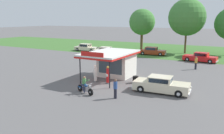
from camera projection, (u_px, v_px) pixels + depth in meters
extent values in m
plane|color=#5B5959|center=(99.00, 85.00, 23.89)|extent=(300.00, 300.00, 0.00)
cube|color=#3D6B2D|center=(173.00, 50.00, 49.64)|extent=(120.00, 24.00, 0.01)
cube|color=silver|center=(117.00, 64.00, 27.44)|extent=(3.70, 3.24, 2.88)
cube|color=#384C56|center=(110.00, 66.00, 26.06)|extent=(2.96, 0.05, 1.84)
cube|color=silver|center=(110.00, 53.00, 25.69)|extent=(4.40, 7.10, 0.16)
cube|color=red|center=(110.00, 54.00, 25.72)|extent=(4.40, 7.10, 0.18)
cube|color=red|center=(92.00, 54.00, 22.60)|extent=(2.59, 0.08, 0.44)
cylinder|color=black|center=(110.00, 74.00, 22.47)|extent=(0.12, 0.12, 2.88)
cylinder|color=black|center=(80.00, 70.00, 24.11)|extent=(0.12, 0.12, 2.88)
cube|color=slate|center=(95.00, 81.00, 25.12)|extent=(0.44, 0.44, 0.10)
cylinder|color=silver|center=(95.00, 74.00, 24.96)|extent=(0.34, 0.34, 1.46)
cube|color=white|center=(94.00, 74.00, 24.79)|extent=(0.22, 0.02, 0.28)
sphere|color=white|center=(95.00, 66.00, 24.78)|extent=(0.26, 0.26, 0.26)
cube|color=slate|center=(108.00, 83.00, 24.39)|extent=(0.44, 0.44, 0.10)
cylinder|color=red|center=(108.00, 76.00, 24.23)|extent=(0.34, 0.34, 1.49)
cube|color=white|center=(107.00, 75.00, 24.06)|extent=(0.22, 0.02, 0.28)
sphere|color=#EACC4C|center=(108.00, 67.00, 24.05)|extent=(0.26, 0.26, 0.26)
cylinder|color=black|center=(91.00, 92.00, 20.52)|extent=(0.64, 0.31, 0.64)
cylinder|color=silver|center=(91.00, 92.00, 20.52)|extent=(0.19, 0.17, 0.16)
cylinder|color=black|center=(80.00, 88.00, 21.71)|extent=(0.64, 0.31, 0.64)
cylinder|color=silver|center=(80.00, 88.00, 21.71)|extent=(0.19, 0.17, 0.16)
ellipsoid|color=#1E4C8C|center=(86.00, 85.00, 20.95)|extent=(0.61, 0.41, 0.24)
cube|color=#59595E|center=(85.00, 89.00, 21.06)|extent=(0.49, 0.37, 0.36)
cube|color=black|center=(83.00, 85.00, 21.22)|extent=(0.54, 0.40, 0.10)
cylinder|color=silver|center=(90.00, 89.00, 20.54)|extent=(0.37, 0.19, 0.71)
cylinder|color=silver|center=(89.00, 84.00, 20.55)|extent=(0.27, 0.67, 0.04)
sphere|color=silver|center=(90.00, 86.00, 20.51)|extent=(0.16, 0.16, 0.16)
cube|color=#1E4C8C|center=(80.00, 87.00, 21.65)|extent=(0.47, 0.32, 0.12)
cylinder|color=silver|center=(84.00, 89.00, 21.47)|extent=(0.69, 0.31, 0.18)
cube|color=#2D3351|center=(84.00, 85.00, 21.16)|extent=(0.49, 0.45, 0.14)
cylinder|color=#2D3351|center=(87.00, 89.00, 21.20)|extent=(0.19, 0.26, 0.56)
cylinder|color=#2D3351|center=(84.00, 90.00, 20.99)|extent=(0.19, 0.26, 0.56)
cylinder|color=#4C8C4C|center=(84.00, 81.00, 21.06)|extent=(0.49, 0.44, 0.60)
sphere|color=#9E704C|center=(84.00, 77.00, 20.94)|extent=(0.22, 0.22, 0.22)
cylinder|color=#4C8C4C|center=(87.00, 81.00, 21.00)|extent=(0.54, 0.26, 0.31)
cylinder|color=#4C8C4C|center=(84.00, 81.00, 20.74)|extent=(0.54, 0.26, 0.31)
cube|color=beige|center=(161.00, 86.00, 21.41)|extent=(5.10, 2.26, 0.80)
cube|color=beige|center=(160.00, 79.00, 21.33)|extent=(2.17, 1.82, 0.51)
cube|color=#283847|center=(172.00, 80.00, 20.92)|extent=(0.15, 1.48, 0.41)
cube|color=#283847|center=(162.00, 77.00, 22.06)|extent=(1.74, 0.16, 0.39)
cube|color=#283847|center=(158.00, 81.00, 20.59)|extent=(1.74, 0.16, 0.39)
cube|color=silver|center=(190.00, 93.00, 20.44)|extent=(0.25, 1.81, 0.18)
cube|color=silver|center=(135.00, 86.00, 22.49)|extent=(0.25, 1.81, 0.18)
sphere|color=white|center=(191.00, 87.00, 20.92)|extent=(0.18, 0.18, 0.18)
sphere|color=white|center=(189.00, 91.00, 19.83)|extent=(0.18, 0.18, 0.18)
cylinder|color=black|center=(182.00, 88.00, 21.57)|extent=(0.67, 0.25, 0.66)
cylinder|color=silver|center=(182.00, 88.00, 21.57)|extent=(0.31, 0.24, 0.30)
cylinder|color=black|center=(178.00, 94.00, 19.98)|extent=(0.67, 0.25, 0.66)
cylinder|color=silver|center=(178.00, 94.00, 19.98)|extent=(0.31, 0.24, 0.30)
cylinder|color=black|center=(146.00, 84.00, 22.94)|extent=(0.67, 0.25, 0.66)
cylinder|color=silver|center=(146.00, 84.00, 22.94)|extent=(0.31, 0.24, 0.30)
cylinder|color=black|center=(141.00, 89.00, 21.36)|extent=(0.67, 0.25, 0.66)
cylinder|color=silver|center=(141.00, 89.00, 21.36)|extent=(0.31, 0.24, 0.30)
cube|color=#993819|center=(152.00, 52.00, 43.60)|extent=(5.02, 2.50, 0.72)
cube|color=#993819|center=(151.00, 49.00, 43.55)|extent=(2.36, 1.94, 0.56)
cube|color=#283847|center=(157.00, 49.00, 43.16)|extent=(0.22, 1.49, 0.44)
cube|color=#283847|center=(152.00, 48.00, 44.30)|extent=(1.83, 0.26, 0.42)
cube|color=#283847|center=(150.00, 49.00, 42.79)|extent=(1.83, 0.26, 0.42)
cube|color=silver|center=(166.00, 54.00, 42.77)|extent=(0.34, 1.82, 0.18)
cube|color=silver|center=(140.00, 53.00, 44.53)|extent=(0.34, 1.82, 0.18)
sphere|color=white|center=(166.00, 52.00, 43.26)|extent=(0.18, 0.18, 0.18)
sphere|color=white|center=(165.00, 53.00, 42.15)|extent=(0.18, 0.18, 0.18)
cylinder|color=black|center=(162.00, 53.00, 43.87)|extent=(0.68, 0.28, 0.66)
cylinder|color=silver|center=(162.00, 53.00, 43.87)|extent=(0.32, 0.26, 0.30)
cylinder|color=black|center=(160.00, 54.00, 42.23)|extent=(0.68, 0.28, 0.66)
cylinder|color=silver|center=(160.00, 54.00, 42.23)|extent=(0.32, 0.26, 0.30)
cylinder|color=black|center=(145.00, 52.00, 45.05)|extent=(0.68, 0.28, 0.66)
cylinder|color=silver|center=(145.00, 52.00, 45.05)|extent=(0.32, 0.26, 0.30)
cylinder|color=black|center=(143.00, 53.00, 43.41)|extent=(0.68, 0.28, 0.66)
cylinder|color=silver|center=(143.00, 53.00, 43.41)|extent=(0.32, 0.26, 0.30)
cube|color=beige|center=(106.00, 52.00, 43.68)|extent=(4.80, 2.43, 0.73)
cube|color=beige|center=(105.00, 48.00, 43.59)|extent=(2.10, 1.89, 0.56)
cube|color=#283847|center=(110.00, 49.00, 43.24)|extent=(0.21, 1.48, 0.45)
cube|color=#283847|center=(107.00, 48.00, 44.34)|extent=(1.62, 0.22, 0.42)
cube|color=#283847|center=(104.00, 49.00, 42.84)|extent=(1.62, 0.22, 0.42)
cube|color=silver|center=(118.00, 54.00, 42.87)|extent=(0.33, 1.81, 0.18)
cube|color=silver|center=(95.00, 52.00, 44.59)|extent=(0.33, 1.81, 0.18)
sphere|color=white|center=(119.00, 52.00, 43.37)|extent=(0.18, 0.18, 0.18)
sphere|color=white|center=(116.00, 53.00, 42.26)|extent=(0.18, 0.18, 0.18)
cylinder|color=black|center=(115.00, 53.00, 43.96)|extent=(0.68, 0.28, 0.66)
cylinder|color=silver|center=(115.00, 53.00, 43.96)|extent=(0.32, 0.25, 0.30)
cylinder|color=black|center=(112.00, 54.00, 42.34)|extent=(0.68, 0.28, 0.66)
cylinder|color=silver|center=(112.00, 54.00, 42.34)|extent=(0.32, 0.25, 0.30)
cylinder|color=black|center=(100.00, 52.00, 45.11)|extent=(0.68, 0.28, 0.66)
cylinder|color=silver|center=(100.00, 52.00, 45.11)|extent=(0.32, 0.25, 0.30)
cylinder|color=black|center=(96.00, 53.00, 43.49)|extent=(0.68, 0.28, 0.66)
cylinder|color=silver|center=(96.00, 53.00, 43.49)|extent=(0.32, 0.25, 0.30)
cube|color=red|center=(200.00, 58.00, 36.63)|extent=(5.17, 2.27, 0.73)
cube|color=red|center=(202.00, 54.00, 36.39)|extent=(2.13, 1.75, 0.56)
cube|color=#283847|center=(195.00, 54.00, 36.93)|extent=(0.18, 1.38, 0.45)
cube|color=#283847|center=(200.00, 55.00, 35.78)|extent=(1.68, 0.20, 0.43)
cube|color=#283847|center=(203.00, 54.00, 37.00)|extent=(1.68, 0.20, 0.43)
cube|color=silver|center=(184.00, 58.00, 38.09)|extent=(0.29, 1.68, 0.18)
cube|color=silver|center=(217.00, 61.00, 35.27)|extent=(0.29, 1.68, 0.18)
sphere|color=white|center=(183.00, 57.00, 37.59)|extent=(0.18, 0.18, 0.18)
sphere|color=white|center=(185.00, 56.00, 38.50)|extent=(0.18, 0.18, 0.18)
cylinder|color=black|center=(187.00, 59.00, 36.96)|extent=(0.68, 0.27, 0.66)
cylinder|color=silver|center=(187.00, 59.00, 36.96)|extent=(0.32, 0.25, 0.30)
cylinder|color=black|center=(190.00, 58.00, 38.29)|extent=(0.68, 0.27, 0.66)
cylinder|color=silver|center=(190.00, 58.00, 38.29)|extent=(0.32, 0.25, 0.30)
cylinder|color=black|center=(210.00, 61.00, 35.06)|extent=(0.68, 0.27, 0.66)
cylinder|color=silver|center=(210.00, 61.00, 35.06)|extent=(0.32, 0.25, 0.30)
cylinder|color=black|center=(212.00, 60.00, 36.39)|extent=(0.68, 0.27, 0.66)
cylinder|color=silver|center=(212.00, 60.00, 36.39)|extent=(0.32, 0.25, 0.30)
cube|color=beige|center=(86.00, 48.00, 48.86)|extent=(5.15, 1.92, 0.70)
cube|color=beige|center=(85.00, 45.00, 48.83)|extent=(2.21, 1.64, 0.60)
cube|color=#283847|center=(90.00, 45.00, 48.35)|extent=(0.07, 1.41, 0.48)
cube|color=#283847|center=(87.00, 45.00, 49.51)|extent=(1.85, 0.07, 0.46)
cube|color=#283847|center=(83.00, 46.00, 48.15)|extent=(1.85, 0.07, 0.46)
cube|color=silver|center=(97.00, 50.00, 47.74)|extent=(0.16, 1.72, 0.18)
cube|color=silver|center=(76.00, 49.00, 50.07)|extent=(0.16, 1.72, 0.18)
sphere|color=white|center=(98.00, 49.00, 48.18)|extent=(0.18, 0.18, 0.18)
sphere|color=white|center=(96.00, 49.00, 47.18)|extent=(0.18, 0.18, 0.18)
cylinder|color=black|center=(96.00, 49.00, 48.84)|extent=(0.66, 0.21, 0.66)
cylinder|color=silver|center=(96.00, 49.00, 48.84)|extent=(0.30, 0.23, 0.30)
cylinder|color=black|center=(91.00, 50.00, 47.38)|extent=(0.66, 0.21, 0.66)
cylinder|color=silver|center=(91.00, 50.00, 47.38)|extent=(0.30, 0.23, 0.30)
cylinder|color=black|center=(82.00, 48.00, 50.41)|extent=(0.66, 0.21, 0.66)
cylinder|color=silver|center=(82.00, 48.00, 50.41)|extent=(0.30, 0.23, 0.30)
cylinder|color=black|center=(77.00, 49.00, 48.95)|extent=(0.66, 0.21, 0.66)
cylinder|color=silver|center=(77.00, 49.00, 48.95)|extent=(0.30, 0.23, 0.30)
cylinder|color=black|center=(196.00, 66.00, 31.08)|extent=(0.26, 0.26, 0.87)
cylinder|color=gold|center=(196.00, 61.00, 30.93)|extent=(0.34, 0.34, 0.62)
sphere|color=tan|center=(196.00, 58.00, 30.84)|extent=(0.24, 0.24, 0.24)
cylinder|color=black|center=(196.00, 57.00, 30.82)|extent=(0.38, 0.38, 0.02)
cylinder|color=black|center=(115.00, 94.00, 19.78)|extent=(0.26, 0.26, 0.85)
cylinder|color=#2D4C8C|center=(115.00, 85.00, 19.63)|extent=(0.34, 0.34, 0.60)
sphere|color=brown|center=(115.00, 80.00, 19.54)|extent=(0.23, 0.23, 0.23)
cylinder|color=brown|center=(185.00, 42.00, 45.34)|extent=(0.36, 0.36, 4.27)
sphere|color=#427F38|center=(187.00, 17.00, 44.37)|extent=(7.01, 7.01, 7.01)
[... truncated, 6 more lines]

